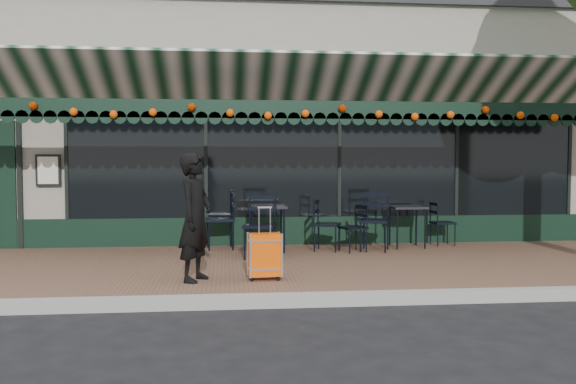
{
  "coord_description": "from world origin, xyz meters",
  "views": [
    {
      "loc": [
        -0.65,
        -6.92,
        1.67
      ],
      "look_at": [
        0.22,
        1.6,
        1.23
      ],
      "focal_mm": 38.0,
      "sensor_mm": 36.0,
      "label": 1
    }
  ],
  "objects": [
    {
      "name": "ground",
      "position": [
        0.0,
        0.0,
        0.0
      ],
      "size": [
        80.0,
        80.0,
        0.0
      ],
      "primitive_type": "plane",
      "color": "black",
      "rests_on": "ground"
    },
    {
      "name": "sidewalk",
      "position": [
        0.0,
        2.0,
        0.07
      ],
      "size": [
        18.0,
        4.0,
        0.15
      ],
      "primitive_type": "cube",
      "color": "brown",
      "rests_on": "ground"
    },
    {
      "name": "curb",
      "position": [
        0.0,
        -0.08,
        0.07
      ],
      "size": [
        18.0,
        0.16,
        0.15
      ],
      "primitive_type": "cube",
      "color": "#9E9E99",
      "rests_on": "ground"
    },
    {
      "name": "restaurant_building",
      "position": [
        0.0,
        7.84,
        2.27
      ],
      "size": [
        12.0,
        9.6,
        4.5
      ],
      "color": "gray",
      "rests_on": "ground"
    },
    {
      "name": "woman",
      "position": [
        -1.03,
        0.78,
        0.96
      ],
      "size": [
        0.59,
        0.69,
        1.61
      ],
      "primitive_type": "imported",
      "rotation": [
        0.0,
        0.0,
        1.17
      ],
      "color": "black",
      "rests_on": "sidewalk"
    },
    {
      "name": "suitcase",
      "position": [
        -0.16,
        0.76,
        0.46
      ],
      "size": [
        0.43,
        0.26,
        0.93
      ],
      "rotation": [
        0.0,
        0.0,
        0.1
      ],
      "color": "#FF5608",
      "rests_on": "sidewalk"
    },
    {
      "name": "cafe_table_a",
      "position": [
        2.51,
        3.44,
        0.8
      ],
      "size": [
        0.59,
        0.59,
        0.72
      ],
      "color": "black",
      "rests_on": "sidewalk"
    },
    {
      "name": "cafe_table_b",
      "position": [
        0.03,
        3.2,
        0.84
      ],
      "size": [
        0.63,
        0.63,
        0.77
      ],
      "color": "black",
      "rests_on": "sidewalk"
    },
    {
      "name": "chair_a_left",
      "position": [
        1.45,
        2.98,
        0.55
      ],
      "size": [
        0.51,
        0.51,
        0.79
      ],
      "primitive_type": null,
      "rotation": [
        0.0,
        0.0,
        -1.23
      ],
      "color": "black",
      "rests_on": "sidewalk"
    },
    {
      "name": "chair_a_right",
      "position": [
        3.22,
        3.6,
        0.54
      ],
      "size": [
        0.42,
        0.42,
        0.79
      ],
      "primitive_type": null,
      "rotation": [
        0.0,
        0.0,
        1.64
      ],
      "color": "black",
      "rests_on": "sidewalk"
    },
    {
      "name": "chair_a_front",
      "position": [
        1.83,
        3.06,
        0.65
      ],
      "size": [
        0.64,
        0.64,
        0.99
      ],
      "primitive_type": null,
      "rotation": [
        0.0,
        0.0,
        -0.37
      ],
      "color": "black",
      "rests_on": "sidewalk"
    },
    {
      "name": "chair_b_left",
      "position": [
        -0.75,
        3.53,
        0.65
      ],
      "size": [
        0.54,
        0.54,
        0.99
      ],
      "primitive_type": null,
      "rotation": [
        0.0,
        0.0,
        -1.48
      ],
      "color": "black",
      "rests_on": "sidewalk"
    },
    {
      "name": "chair_b_right",
      "position": [
        1.04,
        3.14,
        0.59
      ],
      "size": [
        0.56,
        0.56,
        0.87
      ],
      "primitive_type": null,
      "rotation": [
        0.0,
        0.0,
        1.22
      ],
      "color": "black",
      "rests_on": "sidewalk"
    },
    {
      "name": "chair_b_front",
      "position": [
        -0.13,
        2.45,
        0.65
      ],
      "size": [
        0.6,
        0.6,
        0.99
      ],
      "primitive_type": null,
      "rotation": [
        0.0,
        0.0,
        -0.23
      ],
      "color": "black",
      "rests_on": "sidewalk"
    }
  ]
}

